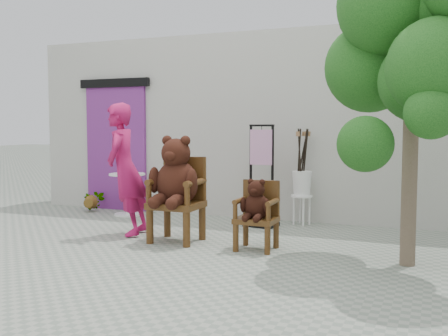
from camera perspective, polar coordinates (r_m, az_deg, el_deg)
name	(u,v)px	position (r m, az deg, el deg)	size (l,w,h in m)	color
ground_plane	(214,258)	(6.00, -1.09, -9.77)	(60.00, 60.00, 0.00)	gray
back_wall	(288,126)	(8.75, 6.94, 4.60)	(9.00, 1.00, 3.00)	#B8B6AC
doorway	(116,145)	(9.53, -11.64, 2.51)	(1.40, 0.11, 2.33)	#702777
chair_big	(177,182)	(6.75, -5.19, -1.55)	(0.66, 0.72, 1.37)	#3E240D
chair_small	(257,208)	(6.33, 3.61, -4.32)	(0.47, 0.46, 0.86)	#3E240D
person	(126,170)	(7.25, -10.65, -0.18)	(0.65, 0.43, 1.79)	#AD1553
cafe_table	(127,189)	(8.90, -10.48, -2.28)	(0.60, 0.60, 0.70)	white
display_stand	(261,187)	(7.79, 4.08, -2.11)	(0.50, 0.42, 1.51)	black
stool_bucket	(302,183)	(7.96, 8.47, -1.58)	(0.32, 0.32, 1.46)	white
tree	(418,35)	(5.94, 20.40, 13.39)	(2.07, 1.87, 3.37)	brown
potted_plant	(93,200)	(9.51, -14.11, -3.35)	(0.37, 0.32, 0.41)	#113E11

